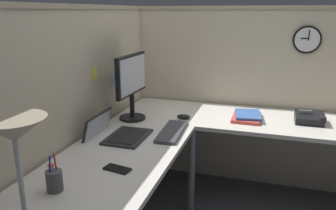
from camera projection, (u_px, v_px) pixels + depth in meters
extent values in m
cube|color=beige|center=(67.00, 134.00, 2.14)|extent=(2.57, 0.10, 1.55)
cube|color=tan|center=(56.00, 6.00, 1.93)|extent=(2.57, 0.12, 0.03)
cube|color=beige|center=(257.00, 100.00, 2.96)|extent=(0.10, 2.37, 1.55)
cube|color=tan|center=(264.00, 7.00, 2.74)|extent=(0.12, 2.37, 0.03)
cube|color=beige|center=(124.00, 150.00, 2.04)|extent=(2.35, 0.66, 0.03)
cube|color=beige|center=(301.00, 124.00, 2.51)|extent=(0.66, 1.49, 0.03)
cylinder|color=slate|center=(192.00, 172.00, 2.54)|extent=(0.05, 0.05, 0.70)
cylinder|color=black|center=(133.00, 118.00, 2.58)|extent=(0.20, 0.20, 0.02)
cylinder|color=black|center=(132.00, 105.00, 2.55)|extent=(0.04, 0.04, 0.20)
cube|color=black|center=(131.00, 74.00, 2.48)|extent=(0.46, 0.05, 0.30)
cube|color=silver|center=(133.00, 75.00, 2.48)|extent=(0.42, 0.02, 0.26)
cube|color=#232326|center=(128.00, 137.00, 2.19)|extent=(0.34, 0.24, 0.02)
cube|color=black|center=(128.00, 135.00, 2.19)|extent=(0.29, 0.18, 0.00)
cube|color=#232326|center=(97.00, 128.00, 2.25)|extent=(0.34, 0.07, 0.22)
cube|color=silver|center=(98.00, 128.00, 2.25)|extent=(0.31, 0.05, 0.18)
cube|color=#38383D|center=(172.00, 132.00, 2.28)|extent=(0.44, 0.16, 0.02)
ellipsoid|color=black|center=(184.00, 117.00, 2.58)|extent=(0.06, 0.10, 0.03)
cylinder|color=#B7BABF|center=(20.00, 180.00, 1.24)|extent=(0.02, 0.02, 0.38)
cone|color=gray|center=(14.00, 130.00, 1.19)|extent=(0.24, 0.24, 0.09)
cylinder|color=#4C4C51|center=(54.00, 181.00, 1.54)|extent=(0.08, 0.08, 0.10)
cylinder|color=#1E1EB2|center=(50.00, 169.00, 1.51)|extent=(0.01, 0.02, 0.13)
cylinder|color=#B21E1E|center=(56.00, 167.00, 1.53)|extent=(0.01, 0.02, 0.13)
cylinder|color=#D8591E|center=(51.00, 165.00, 1.53)|extent=(0.03, 0.03, 0.01)
cube|color=black|center=(117.00, 169.00, 1.75)|extent=(0.09, 0.15, 0.01)
cube|color=black|center=(309.00, 118.00, 2.48)|extent=(0.19, 0.20, 0.10)
cube|color=#8CA58C|center=(305.00, 113.00, 2.48)|extent=(0.01, 0.09, 0.04)
cube|color=black|center=(322.00, 117.00, 2.45)|extent=(0.19, 0.04, 0.04)
cube|color=#BF3F38|center=(246.00, 118.00, 2.57)|extent=(0.28, 0.21, 0.02)
cube|color=#335999|center=(248.00, 115.00, 2.57)|extent=(0.28, 0.22, 0.02)
cylinder|color=black|center=(307.00, 40.00, 2.66)|extent=(0.03, 0.22, 0.22)
cylinder|color=white|center=(307.00, 40.00, 2.65)|extent=(0.00, 0.19, 0.19)
cube|color=black|center=(305.00, 38.00, 2.65)|extent=(0.00, 0.06, 0.01)
cube|color=black|center=(309.00, 35.00, 2.63)|extent=(0.00, 0.01, 0.08)
cube|color=#EAD84C|center=(94.00, 73.00, 2.31)|extent=(0.07, 0.00, 0.09)
cube|color=#99B7E5|center=(114.00, 80.00, 2.61)|extent=(0.07, 0.00, 0.09)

